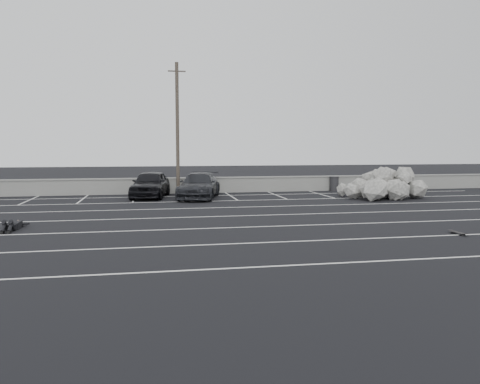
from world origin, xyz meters
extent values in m
plane|color=black|center=(0.00, 0.00, 0.00)|extent=(120.00, 120.00, 0.00)
cube|color=gray|center=(0.00, 14.00, 0.50)|extent=(50.00, 0.35, 1.00)
cube|color=gray|center=(0.00, 14.00, 1.02)|extent=(50.00, 0.45, 0.08)
cube|color=silver|center=(0.00, -6.00, 0.00)|extent=(36.00, 0.10, 0.01)
cube|color=silver|center=(0.00, -3.00, 0.00)|extent=(36.00, 0.10, 0.01)
cube|color=silver|center=(0.00, 0.00, 0.00)|extent=(36.00, 0.10, 0.01)
cube|color=silver|center=(0.00, 3.00, 0.00)|extent=(36.00, 0.10, 0.01)
cube|color=silver|center=(0.00, 6.00, 0.00)|extent=(36.00, 0.10, 0.01)
cube|color=silver|center=(0.00, 9.00, 0.00)|extent=(36.00, 0.10, 0.01)
cube|color=silver|center=(0.00, 12.00, 0.00)|extent=(36.00, 0.10, 0.01)
cube|color=silver|center=(-11.00, 11.50, 0.00)|extent=(0.10, 5.00, 0.01)
cube|color=silver|center=(-8.00, 11.50, 0.00)|extent=(0.10, 5.00, 0.01)
cube|color=silver|center=(-5.00, 11.50, 0.00)|extent=(0.10, 5.00, 0.01)
cube|color=silver|center=(-2.00, 11.50, 0.00)|extent=(0.10, 5.00, 0.01)
cube|color=silver|center=(1.00, 11.50, 0.00)|extent=(0.10, 5.00, 0.01)
cube|color=silver|center=(4.00, 11.50, 0.00)|extent=(0.10, 5.00, 0.01)
cube|color=silver|center=(7.00, 11.50, 0.00)|extent=(0.10, 5.00, 0.01)
cube|color=silver|center=(10.00, 11.50, 0.00)|extent=(0.10, 5.00, 0.01)
cube|color=silver|center=(13.00, 11.50, 0.00)|extent=(0.10, 5.00, 0.01)
imported|color=black|center=(-4.01, 11.74, 0.83)|extent=(2.80, 5.14, 1.66)
imported|color=black|center=(-1.09, 10.80, 0.77)|extent=(3.41, 5.64, 1.53)
cylinder|color=#4C4238|center=(-2.22, 13.20, 4.26)|extent=(0.23, 0.23, 8.52)
cube|color=#4C4238|center=(-2.22, 13.20, 7.95)|extent=(1.14, 0.08, 0.08)
cylinder|color=#28282A|center=(8.78, 13.60, 0.49)|extent=(0.78, 0.78, 0.98)
cylinder|color=#28282A|center=(8.78, 13.60, 1.00)|extent=(0.86, 0.86, 0.05)
cube|color=black|center=(6.75, -2.90, 0.07)|extent=(0.24, 0.70, 0.02)
cube|color=#28282A|center=(6.73, -2.68, 0.04)|extent=(0.14, 0.06, 0.04)
cube|color=#28282A|center=(6.77, -3.13, 0.04)|extent=(0.14, 0.06, 0.04)
cylinder|color=black|center=(6.65, -2.68, 0.02)|extent=(0.03, 0.05, 0.05)
cylinder|color=black|center=(6.81, -2.67, 0.02)|extent=(0.03, 0.05, 0.05)
cylinder|color=black|center=(6.69, -3.14, 0.02)|extent=(0.03, 0.05, 0.05)
cylinder|color=black|center=(6.86, -3.12, 0.02)|extent=(0.03, 0.05, 0.05)
camera|label=1|loc=(-3.92, -17.56, 3.10)|focal=35.00mm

